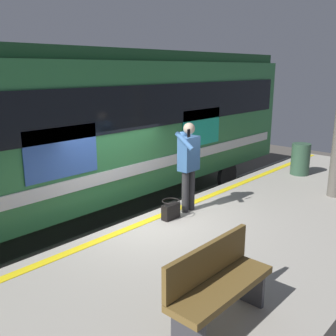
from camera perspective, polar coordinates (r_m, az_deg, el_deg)
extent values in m
plane|color=#4C4742|center=(7.84, -3.50, -13.32)|extent=(24.85, 24.85, 0.00)
cube|color=#9E998E|center=(6.52, 8.84, -14.90)|extent=(14.89, 3.88, 0.95)
cube|color=yellow|center=(7.24, -1.95, -7.42)|extent=(14.60, 0.16, 0.01)
cube|color=slate|center=(8.89, -10.67, -9.47)|extent=(19.36, 0.08, 0.16)
cube|color=slate|center=(9.99, -15.70, -7.00)|extent=(19.36, 0.08, 0.16)
cube|color=#2D723F|center=(9.27, -10.10, 6.42)|extent=(11.41, 2.97, 2.86)
cube|color=#1B4426|center=(9.18, -10.55, 16.05)|extent=(11.18, 2.73, 0.24)
cube|color=black|center=(8.08, -3.64, 9.02)|extent=(10.84, 0.03, 0.90)
cube|color=silver|center=(8.31, -3.50, 0.14)|extent=(10.84, 0.03, 0.24)
cube|color=#19A58C|center=(9.64, 5.03, 6.04)|extent=(1.46, 0.02, 0.90)
cube|color=#3359B2|center=(6.95, -15.42, 2.22)|extent=(1.46, 0.02, 0.90)
cylinder|color=black|center=(11.54, 8.77, -1.07)|extent=(0.84, 0.12, 0.84)
cylinder|color=black|center=(12.95, 0.01, 0.83)|extent=(0.84, 0.12, 0.84)
cylinder|color=#262628|center=(7.55, 3.46, -3.21)|extent=(0.14, 0.14, 0.82)
cylinder|color=#262628|center=(7.42, 2.58, -3.53)|extent=(0.14, 0.14, 0.82)
cube|color=#2D517F|center=(7.29, 3.10, 2.16)|extent=(0.40, 0.24, 0.66)
sphere|color=#2D517F|center=(7.33, 2.16, 4.69)|extent=(0.20, 0.20, 0.20)
sphere|color=beige|center=(7.20, 3.15, 5.87)|extent=(0.22, 0.22, 0.22)
cylinder|color=#2D517F|center=(7.50, 4.31, 1.97)|extent=(0.09, 0.09, 0.59)
cylinder|color=#2D517F|center=(7.01, 2.45, 3.98)|extent=(0.09, 0.42, 0.33)
cube|color=black|center=(6.92, 3.10, 5.18)|extent=(0.07, 0.02, 0.15)
cube|color=black|center=(7.17, 0.42, -6.45)|extent=(0.37, 0.15, 0.29)
torus|color=black|center=(7.09, 0.43, -4.91)|extent=(0.33, 0.33, 0.02)
cube|color=brown|center=(4.33, 8.02, -17.16)|extent=(1.42, 0.44, 0.08)
cube|color=brown|center=(4.30, 5.99, -13.50)|extent=(1.42, 0.06, 0.40)
cube|color=#333338|center=(4.86, 11.88, -16.61)|extent=(0.06, 0.40, 0.45)
cube|color=#333338|center=(4.08, 2.98, -23.10)|extent=(0.06, 0.40, 0.45)
cylinder|color=#2D4C38|center=(10.63, 19.07, 1.26)|extent=(0.48, 0.48, 0.82)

